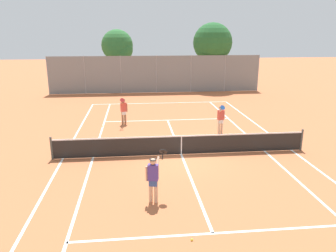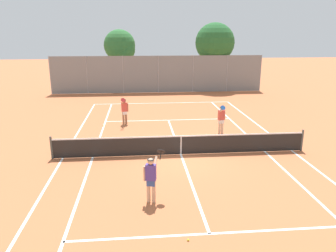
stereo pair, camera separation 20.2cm
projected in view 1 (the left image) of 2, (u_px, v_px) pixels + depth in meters
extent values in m
plane|color=#BC663D|center=(181.00, 154.00, 15.57)|extent=(120.00, 120.00, 0.00)
cube|color=white|center=(161.00, 103.00, 26.95)|extent=(11.00, 0.10, 0.01)
cube|color=white|center=(63.00, 159.00, 15.02)|extent=(0.10, 23.80, 0.01)
cube|color=white|center=(292.00, 150.00, 16.12)|extent=(0.10, 23.80, 0.01)
cube|color=white|center=(93.00, 158.00, 15.15)|extent=(0.10, 23.80, 0.01)
cube|color=white|center=(265.00, 151.00, 15.98)|extent=(0.10, 23.80, 0.01)
cube|color=white|center=(213.00, 233.00, 9.45)|extent=(8.26, 0.10, 0.01)
cube|color=white|center=(167.00, 120.00, 21.69)|extent=(8.26, 0.10, 0.01)
cube|color=white|center=(181.00, 154.00, 15.57)|extent=(0.10, 12.80, 0.01)
cylinder|color=#474C47|center=(52.00, 148.00, 14.83)|extent=(0.10, 0.10, 1.07)
cylinder|color=#474C47|center=(302.00, 140.00, 16.02)|extent=(0.10, 0.10, 1.07)
cube|color=black|center=(181.00, 145.00, 15.44)|extent=(11.90, 0.02, 0.89)
cube|color=white|center=(181.00, 136.00, 15.31)|extent=(11.90, 0.03, 0.06)
cube|color=white|center=(181.00, 146.00, 15.45)|extent=(0.05, 0.03, 0.89)
cylinder|color=#D8A884|center=(151.00, 191.00, 11.11)|extent=(0.13, 0.13, 0.82)
cylinder|color=#D8A884|center=(156.00, 191.00, 11.08)|extent=(0.13, 0.13, 0.82)
cube|color=#334C8C|center=(153.00, 182.00, 11.00)|extent=(0.31, 0.24, 0.24)
cube|color=#4C388C|center=(153.00, 172.00, 10.90)|extent=(0.38, 0.28, 0.56)
sphere|color=#D8A884|center=(153.00, 161.00, 10.80)|extent=(0.22, 0.22, 0.22)
cylinder|color=black|center=(153.00, 160.00, 10.78)|extent=(0.23, 0.23, 0.02)
cylinder|color=#D8A884|center=(147.00, 174.00, 10.95)|extent=(0.08, 0.08, 0.52)
cylinder|color=#D8A884|center=(158.00, 163.00, 10.94)|extent=(0.19, 0.46, 0.35)
cylinder|color=black|center=(163.00, 156.00, 11.13)|extent=(0.09, 0.25, 0.22)
cylinder|color=black|center=(163.00, 152.00, 11.21)|extent=(0.32, 0.26, 0.23)
cylinder|color=#936B4C|center=(125.00, 118.00, 20.69)|extent=(0.13, 0.13, 0.82)
cylinder|color=#936B4C|center=(123.00, 118.00, 20.61)|extent=(0.13, 0.13, 0.82)
cube|color=white|center=(124.00, 113.00, 20.56)|extent=(0.33, 0.27, 0.24)
cube|color=#D84C3F|center=(123.00, 107.00, 20.46)|extent=(0.39, 0.32, 0.56)
sphere|color=#936B4C|center=(123.00, 101.00, 20.36)|extent=(0.22, 0.22, 0.22)
cylinder|color=black|center=(123.00, 100.00, 20.34)|extent=(0.23, 0.23, 0.02)
cylinder|color=#936B4C|center=(127.00, 108.00, 20.58)|extent=(0.08, 0.08, 0.52)
cylinder|color=#936B4C|center=(122.00, 103.00, 20.20)|extent=(0.25, 0.45, 0.35)
cylinder|color=maroon|center=(122.00, 102.00, 19.88)|extent=(0.13, 0.24, 0.22)
cylinder|color=maroon|center=(122.00, 100.00, 19.75)|extent=(0.33, 0.29, 0.23)
cylinder|color=beige|center=(222.00, 126.00, 18.75)|extent=(0.13, 0.13, 0.82)
cylinder|color=beige|center=(219.00, 127.00, 18.67)|extent=(0.13, 0.13, 0.82)
cube|color=white|center=(221.00, 121.00, 18.62)|extent=(0.32, 0.26, 0.24)
cube|color=#D84C3F|center=(221.00, 115.00, 18.52)|extent=(0.39, 0.30, 0.56)
sphere|color=beige|center=(221.00, 108.00, 18.41)|extent=(0.22, 0.22, 0.22)
cylinder|color=black|center=(221.00, 107.00, 18.39)|extent=(0.23, 0.23, 0.02)
cylinder|color=beige|center=(224.00, 116.00, 18.63)|extent=(0.08, 0.08, 0.52)
cylinder|color=beige|center=(221.00, 111.00, 18.27)|extent=(0.22, 0.46, 0.35)
cylinder|color=#1E4C99|center=(221.00, 109.00, 17.94)|extent=(0.11, 0.25, 0.22)
cylinder|color=#1E4C99|center=(223.00, 107.00, 17.81)|extent=(0.33, 0.28, 0.23)
sphere|color=#D1DB33|center=(192.00, 240.00, 9.11)|extent=(0.07, 0.07, 0.07)
sphere|color=#D1DB33|center=(102.00, 126.00, 20.16)|extent=(0.07, 0.07, 0.07)
sphere|color=#D1DB33|center=(180.00, 104.00, 26.49)|extent=(0.07, 0.07, 0.07)
sphere|color=#D1DB33|center=(157.00, 138.00, 17.83)|extent=(0.07, 0.07, 0.07)
cylinder|color=gray|center=(48.00, 76.00, 30.16)|extent=(0.08, 0.08, 3.52)
cylinder|color=gray|center=(85.00, 75.00, 30.49)|extent=(0.08, 0.08, 3.52)
cylinder|color=gray|center=(121.00, 75.00, 30.83)|extent=(0.08, 0.08, 3.52)
cylinder|color=gray|center=(156.00, 74.00, 31.16)|extent=(0.08, 0.08, 3.52)
cylinder|color=gray|center=(191.00, 74.00, 31.50)|extent=(0.08, 0.08, 3.52)
cylinder|color=gray|center=(225.00, 73.00, 31.83)|extent=(0.08, 0.08, 3.52)
cylinder|color=gray|center=(258.00, 73.00, 32.16)|extent=(0.08, 0.08, 3.52)
cube|color=slate|center=(156.00, 74.00, 31.16)|extent=(20.07, 0.02, 3.48)
cylinder|color=brown|center=(118.00, 72.00, 34.41)|extent=(0.27, 0.27, 3.19)
sphere|color=#2D6B33|center=(117.00, 45.00, 33.66)|extent=(3.23, 3.23, 3.23)
sphere|color=#2D6B33|center=(121.00, 49.00, 33.53)|extent=(2.34, 2.34, 2.34)
cylinder|color=brown|center=(211.00, 73.00, 33.34)|extent=(0.22, 0.22, 3.28)
sphere|color=#26602D|center=(213.00, 43.00, 32.51)|extent=(3.88, 3.88, 3.88)
sphere|color=#26602D|center=(212.00, 48.00, 32.34)|extent=(2.67, 2.67, 2.67)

